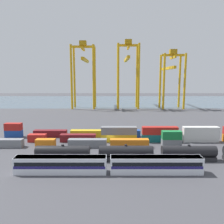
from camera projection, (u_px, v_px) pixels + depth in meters
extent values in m
plane|color=#424247|center=(112.00, 121.00, 114.20)|extent=(420.00, 420.00, 0.00)
cube|color=#475B6B|center=(112.00, 101.00, 214.36)|extent=(400.00, 110.00, 0.01)
cube|color=silver|center=(61.00, 165.00, 51.38)|extent=(20.96, 3.10, 3.90)
cube|color=navy|center=(61.00, 165.00, 51.40)|extent=(20.54, 3.14, 0.64)
cube|color=black|center=(61.00, 162.00, 51.28)|extent=(20.12, 3.13, 0.90)
cube|color=slate|center=(61.00, 157.00, 51.11)|extent=(20.75, 2.85, 0.36)
cube|color=silver|center=(157.00, 165.00, 51.32)|extent=(20.96, 3.10, 3.90)
cube|color=navy|center=(157.00, 165.00, 51.33)|extent=(20.54, 3.14, 0.64)
cube|color=black|center=(157.00, 162.00, 51.22)|extent=(20.12, 3.13, 0.90)
cube|color=slate|center=(157.00, 157.00, 51.05)|extent=(20.75, 2.85, 0.36)
cube|color=#232326|center=(64.00, 158.00, 59.42)|extent=(14.20, 2.50, 1.10)
cylinder|color=black|center=(63.00, 151.00, 59.12)|extent=(14.20, 2.87, 2.87)
cylinder|color=black|center=(63.00, 145.00, 58.88)|extent=(0.70, 0.70, 0.36)
cube|color=#232326|center=(126.00, 158.00, 59.38)|extent=(14.20, 2.50, 1.10)
cylinder|color=black|center=(126.00, 151.00, 59.08)|extent=(14.20, 2.87, 2.87)
cylinder|color=black|center=(126.00, 145.00, 58.83)|extent=(0.70, 0.70, 0.36)
cube|color=#232326|center=(189.00, 158.00, 59.33)|extent=(14.20, 2.50, 1.10)
cylinder|color=black|center=(189.00, 151.00, 59.03)|extent=(14.20, 2.87, 2.87)
cylinder|color=black|center=(190.00, 145.00, 58.79)|extent=(0.70, 0.70, 0.36)
cube|color=slate|center=(4.00, 143.00, 70.77)|extent=(12.10, 2.44, 2.60)
cube|color=orange|center=(46.00, 143.00, 70.73)|extent=(6.04, 2.44, 2.60)
cube|color=slate|center=(88.00, 143.00, 70.70)|extent=(12.10, 2.44, 2.60)
cube|color=orange|center=(130.00, 143.00, 70.66)|extent=(12.10, 2.44, 2.60)
cube|color=slate|center=(172.00, 143.00, 70.62)|extent=(6.04, 2.44, 2.60)
cube|color=#197538|center=(172.00, 135.00, 70.23)|extent=(6.04, 2.44, 2.60)
cube|color=#AD211C|center=(38.00, 138.00, 76.82)|extent=(6.04, 2.44, 2.60)
cube|color=maroon|center=(79.00, 138.00, 76.78)|extent=(12.10, 2.44, 2.60)
cube|color=gold|center=(119.00, 138.00, 76.75)|extent=(12.10, 2.44, 2.60)
cube|color=slate|center=(120.00, 131.00, 76.35)|extent=(12.10, 2.44, 2.60)
cube|color=#146066|center=(160.00, 138.00, 76.71)|extent=(12.10, 2.44, 2.60)
cube|color=#AD211C|center=(161.00, 131.00, 76.31)|extent=(12.10, 2.44, 2.60)
cube|color=silver|center=(201.00, 138.00, 76.67)|extent=(12.10, 2.44, 2.60)
cube|color=silver|center=(202.00, 131.00, 76.27)|extent=(12.10, 2.44, 2.60)
cube|color=#1C4299|center=(15.00, 133.00, 82.93)|extent=(6.04, 2.44, 2.60)
cube|color=#AD211C|center=(14.00, 127.00, 82.54)|extent=(6.04, 2.44, 2.60)
cube|color=maroon|center=(51.00, 133.00, 82.89)|extent=(12.10, 2.44, 2.60)
cube|color=gold|center=(88.00, 133.00, 82.86)|extent=(12.10, 2.44, 2.60)
cube|color=#1C4299|center=(124.00, 134.00, 82.82)|extent=(12.10, 2.44, 2.60)
cube|color=#1C4299|center=(161.00, 134.00, 82.78)|extent=(6.04, 2.44, 2.60)
cylinder|color=gold|center=(72.00, 77.00, 154.12)|extent=(1.50, 1.50, 44.12)
cylinder|color=gold|center=(94.00, 77.00, 154.07)|extent=(1.50, 1.50, 44.12)
cylinder|color=gold|center=(75.00, 77.00, 165.85)|extent=(1.50, 1.50, 44.12)
cylinder|color=gold|center=(96.00, 77.00, 165.81)|extent=(1.50, 1.50, 44.12)
cube|color=gold|center=(84.00, 47.00, 156.76)|extent=(16.81, 1.20, 1.60)
cube|color=gold|center=(84.00, 49.00, 157.00)|extent=(1.20, 13.47, 1.60)
cube|color=gold|center=(86.00, 60.00, 169.89)|extent=(2.00, 34.34, 2.00)
cube|color=#A77A10|center=(84.00, 43.00, 156.40)|extent=(4.80, 4.00, 3.20)
cylinder|color=gold|center=(119.00, 77.00, 154.25)|extent=(1.50, 1.50, 45.03)
cylinder|color=gold|center=(139.00, 77.00, 154.21)|extent=(1.50, 1.50, 45.03)
cylinder|color=gold|center=(118.00, 77.00, 165.41)|extent=(1.50, 1.50, 45.03)
cylinder|color=gold|center=(138.00, 77.00, 165.37)|extent=(1.50, 1.50, 45.03)
cube|color=gold|center=(129.00, 45.00, 156.53)|extent=(15.73, 1.20, 1.60)
cube|color=gold|center=(129.00, 48.00, 156.77)|extent=(1.20, 12.89, 1.60)
cube|color=gold|center=(127.00, 59.00, 171.85)|extent=(2.00, 40.64, 2.00)
cube|color=#A77A10|center=(129.00, 42.00, 156.17)|extent=(4.80, 4.00, 3.20)
cylinder|color=gold|center=(165.00, 82.00, 154.31)|extent=(1.50, 1.50, 38.35)
cylinder|color=gold|center=(185.00, 82.00, 154.27)|extent=(1.50, 1.50, 38.35)
cylinder|color=gold|center=(161.00, 81.00, 166.17)|extent=(1.50, 1.50, 38.35)
cylinder|color=gold|center=(180.00, 81.00, 166.13)|extent=(1.50, 1.50, 38.35)
cube|color=gold|center=(174.00, 55.00, 157.45)|extent=(16.00, 1.20, 1.60)
cube|color=gold|center=(174.00, 57.00, 157.69)|extent=(1.20, 13.59, 1.60)
cube|color=gold|center=(168.00, 68.00, 173.14)|extent=(2.00, 41.64, 2.00)
cube|color=#A77A10|center=(174.00, 52.00, 157.09)|extent=(4.80, 4.00, 3.20)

